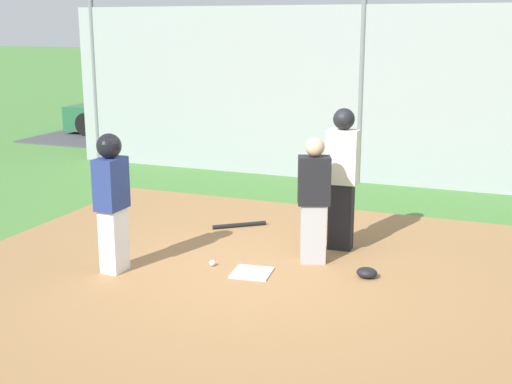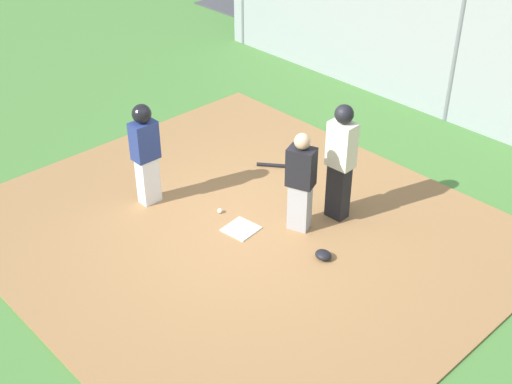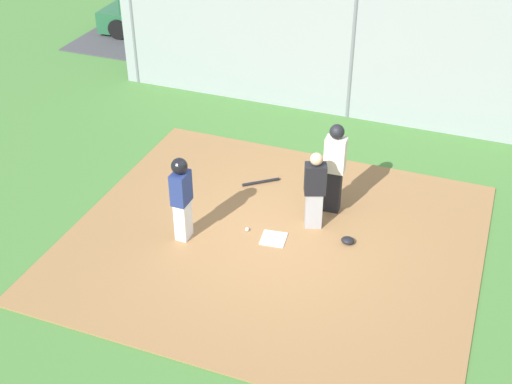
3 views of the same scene
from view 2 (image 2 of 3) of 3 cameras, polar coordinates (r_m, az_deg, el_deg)
ground_plane at (r=9.84m, az=-1.27°, el=-3.33°), size 140.00×140.00×0.00m
dirt_infield at (r=9.83m, az=-1.27°, el=-3.26°), size 7.20×6.40×0.03m
home_plate at (r=9.81m, az=-1.27°, el=-3.14°), size 0.49×0.49×0.02m
catcher at (r=9.45m, az=3.80°, el=0.92°), size 0.45×0.38×1.54m
umpire at (r=9.67m, az=7.17°, el=2.73°), size 0.39×0.28×1.82m
runner at (r=10.10m, az=-9.36°, el=3.68°), size 0.29×0.38×1.63m
baseball_bat at (r=11.30m, az=2.04°, el=2.24°), size 0.65×0.54×0.06m
catcher_mask at (r=9.28m, az=5.71°, el=-5.32°), size 0.24×0.20×0.12m
baseball at (r=10.16m, az=-3.07°, el=-1.60°), size 0.07×0.07×0.07m
backstop_fence at (r=12.82m, az=16.76°, el=12.29°), size 12.00×0.10×3.35m
parked_car_white at (r=17.84m, az=15.74°, el=14.64°), size 4.28×2.05×1.28m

